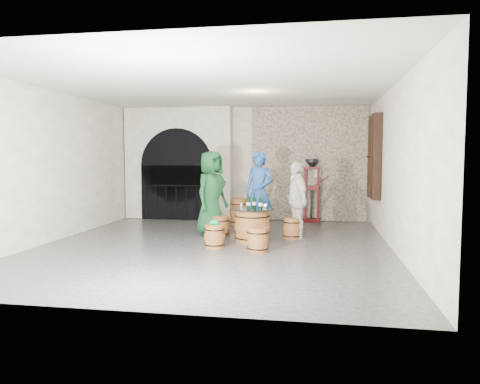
% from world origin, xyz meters
% --- Properties ---
extents(ground, '(8.00, 8.00, 0.00)m').
position_xyz_m(ground, '(0.00, 0.00, 0.00)').
color(ground, '#29292B').
rests_on(ground, ground).
extents(wall_back, '(8.00, 0.00, 8.00)m').
position_xyz_m(wall_back, '(0.00, 4.00, 1.60)').
color(wall_back, silver).
rests_on(wall_back, ground).
extents(wall_front, '(8.00, 0.00, 8.00)m').
position_xyz_m(wall_front, '(0.00, -4.00, 1.60)').
color(wall_front, silver).
rests_on(wall_front, ground).
extents(wall_left, '(0.00, 8.00, 8.00)m').
position_xyz_m(wall_left, '(-3.50, 0.00, 1.60)').
color(wall_left, silver).
rests_on(wall_left, ground).
extents(wall_right, '(0.00, 8.00, 8.00)m').
position_xyz_m(wall_right, '(3.50, 0.00, 1.60)').
color(wall_right, silver).
rests_on(wall_right, ground).
extents(ceiling, '(8.00, 8.00, 0.00)m').
position_xyz_m(ceiling, '(0.00, 0.00, 3.20)').
color(ceiling, beige).
rests_on(ceiling, wall_back).
extents(stone_facing_panel, '(3.20, 0.12, 3.18)m').
position_xyz_m(stone_facing_panel, '(1.80, 3.94, 1.60)').
color(stone_facing_panel, tan).
rests_on(stone_facing_panel, ground).
extents(arched_opening, '(3.10, 0.60, 3.19)m').
position_xyz_m(arched_opening, '(-1.90, 3.74, 1.58)').
color(arched_opening, silver).
rests_on(arched_opening, ground).
extents(shuttered_window, '(0.23, 1.10, 2.00)m').
position_xyz_m(shuttered_window, '(3.38, 2.40, 1.80)').
color(shuttered_window, black).
rests_on(shuttered_window, wall_right).
extents(barrel_table, '(0.91, 0.91, 0.71)m').
position_xyz_m(barrel_table, '(0.71, 0.51, 0.35)').
color(barrel_table, brown).
rests_on(barrel_table, ground).
extents(barrel_stool_left, '(0.42, 0.42, 0.46)m').
position_xyz_m(barrel_stool_left, '(-0.10, 1.05, 0.23)').
color(barrel_stool_left, brown).
rests_on(barrel_stool_left, ground).
extents(barrel_stool_far, '(0.42, 0.42, 0.46)m').
position_xyz_m(barrel_stool_far, '(0.70, 1.48, 0.23)').
color(barrel_stool_far, brown).
rests_on(barrel_stool_far, ground).
extents(barrel_stool_right, '(0.42, 0.42, 0.46)m').
position_xyz_m(barrel_stool_right, '(1.51, 1.05, 0.23)').
color(barrel_stool_right, brown).
rests_on(barrel_stool_right, ground).
extents(barrel_stool_near_right, '(0.42, 0.42, 0.46)m').
position_xyz_m(barrel_stool_near_right, '(0.95, -0.44, 0.23)').
color(barrel_stool_near_right, brown).
rests_on(barrel_stool_near_right, ground).
extents(barrel_stool_near_left, '(0.42, 0.42, 0.46)m').
position_xyz_m(barrel_stool_near_left, '(0.05, -0.21, 0.23)').
color(barrel_stool_near_left, brown).
rests_on(barrel_stool_near_left, ground).
extents(green_cap, '(0.24, 0.19, 0.10)m').
position_xyz_m(green_cap, '(0.06, -0.22, 0.50)').
color(green_cap, '#0B7E3F').
rests_on(green_cap, barrel_stool_near_left).
extents(person_green, '(0.94, 1.11, 1.93)m').
position_xyz_m(person_green, '(-0.34, 1.22, 0.96)').
color(person_green, '#103B1D').
rests_on(person_green, ground).
extents(person_blue, '(0.81, 0.64, 1.92)m').
position_xyz_m(person_blue, '(0.70, 1.60, 0.96)').
color(person_blue, navy).
rests_on(person_blue, ground).
extents(person_white, '(0.77, 1.07, 1.69)m').
position_xyz_m(person_white, '(1.60, 1.11, 0.84)').
color(person_white, silver).
rests_on(person_white, ground).
extents(wine_bottle_left, '(0.08, 0.08, 0.32)m').
position_xyz_m(wine_bottle_left, '(0.61, 0.52, 0.84)').
color(wine_bottle_left, black).
rests_on(wine_bottle_left, barrel_table).
extents(wine_bottle_center, '(0.08, 0.08, 0.32)m').
position_xyz_m(wine_bottle_center, '(0.88, 0.45, 0.84)').
color(wine_bottle_center, black).
rests_on(wine_bottle_center, barrel_table).
extents(wine_bottle_right, '(0.08, 0.08, 0.32)m').
position_xyz_m(wine_bottle_right, '(0.73, 0.61, 0.84)').
color(wine_bottle_right, black).
rests_on(wine_bottle_right, barrel_table).
extents(tasting_glass_a, '(0.05, 0.05, 0.10)m').
position_xyz_m(tasting_glass_a, '(0.48, 0.46, 0.76)').
color(tasting_glass_a, '#B96D24').
rests_on(tasting_glass_a, barrel_table).
extents(tasting_glass_b, '(0.05, 0.05, 0.10)m').
position_xyz_m(tasting_glass_b, '(0.93, 0.51, 0.76)').
color(tasting_glass_b, '#B96D24').
rests_on(tasting_glass_b, barrel_table).
extents(tasting_glass_c, '(0.05, 0.05, 0.10)m').
position_xyz_m(tasting_glass_c, '(0.60, 0.80, 0.76)').
color(tasting_glass_c, '#B96D24').
rests_on(tasting_glass_c, barrel_table).
extents(tasting_glass_d, '(0.05, 0.05, 0.10)m').
position_xyz_m(tasting_glass_d, '(0.98, 0.69, 0.76)').
color(tasting_glass_d, '#B96D24').
rests_on(tasting_glass_d, barrel_table).
extents(tasting_glass_e, '(0.05, 0.05, 0.10)m').
position_xyz_m(tasting_glass_e, '(0.98, 0.45, 0.76)').
color(tasting_glass_e, '#B96D24').
rests_on(tasting_glass_e, barrel_table).
extents(tasting_glass_f, '(0.05, 0.05, 0.10)m').
position_xyz_m(tasting_glass_f, '(0.44, 0.67, 0.76)').
color(tasting_glass_f, '#B96D24').
rests_on(tasting_glass_f, barrel_table).
extents(side_barrel, '(0.53, 0.53, 0.71)m').
position_xyz_m(side_barrel, '(0.04, 2.75, 0.35)').
color(side_barrel, brown).
rests_on(side_barrel, ground).
extents(corking_press, '(0.72, 0.43, 1.74)m').
position_xyz_m(corking_press, '(1.89, 3.70, 1.01)').
color(corking_press, '#510D11').
rests_on(corking_press, ground).
extents(control_box, '(0.18, 0.10, 0.22)m').
position_xyz_m(control_box, '(2.05, 3.86, 1.35)').
color(control_box, silver).
rests_on(control_box, wall_back).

